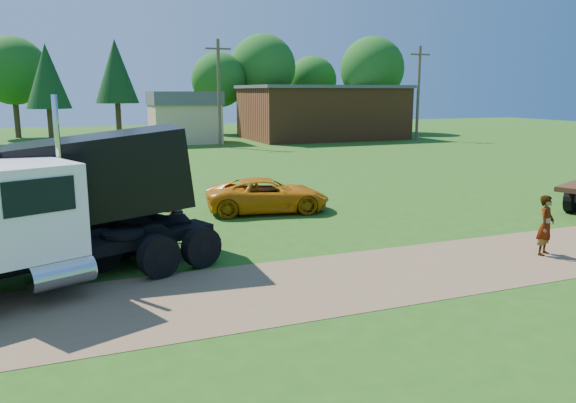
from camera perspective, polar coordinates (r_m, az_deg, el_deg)
name	(u,v)px	position (r m, az deg, el deg)	size (l,w,h in m)	color
ground	(349,279)	(14.49, 6.18, -7.86)	(140.00, 140.00, 0.00)	#265312
dirt_track	(349,279)	(14.49, 6.18, -7.84)	(120.00, 4.20, 0.01)	brown
white_semi_tractor	(28,229)	(14.32, -24.94, -2.52)	(7.73, 4.98, 4.63)	black
black_dump_truck	(41,191)	(16.50, -23.77, 0.95)	(8.65, 2.79, 3.74)	black
orange_pickup	(268,195)	(22.18, -2.08, 0.65)	(2.23, 4.83, 1.34)	#CB7009
spectator_a	(546,225)	(17.90, 24.72, -2.22)	(0.64, 0.42, 1.77)	#999999
spectator_b	(174,212)	(18.18, -11.55, -1.02)	(0.92, 0.71, 1.89)	#999999
brick_building	(322,112)	(57.58, 3.48, 9.07)	(15.40, 10.40, 5.30)	brown
tan_shed	(185,117)	(53.17, -10.47, 8.49)	(6.20, 5.40, 4.70)	tan
utility_poles	(219,91)	(48.71, -7.02, 11.06)	(42.20, 0.28, 9.00)	#463D27
tree_row	(203,73)	(63.43, -8.62, 12.77)	(55.71, 14.32, 11.18)	#352415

